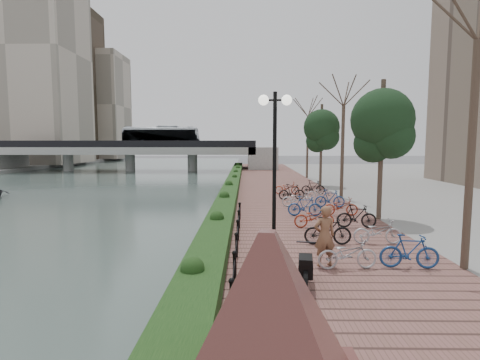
{
  "coord_description": "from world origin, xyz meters",
  "views": [
    {
      "loc": [
        1.7,
        -8.58,
        4.11
      ],
      "look_at": [
        1.36,
        12.53,
        2.0
      ],
      "focal_mm": 28.0,
      "sensor_mm": 36.0,
      "label": 1
    }
  ],
  "objects_px": {
    "motorcycle": "(305,267)",
    "lamppost": "(275,140)",
    "pedestrian": "(325,236)",
    "granite_monument": "(266,329)"
  },
  "relations": [
    {
      "from": "motorcycle",
      "to": "lamppost",
      "type": "bearing_deg",
      "value": 113.9
    },
    {
      "from": "lamppost",
      "to": "pedestrian",
      "type": "distance_m",
      "value": 3.22
    },
    {
      "from": "lamppost",
      "to": "pedestrian",
      "type": "xyz_separation_m",
      "value": [
        1.42,
        -0.75,
        -2.79
      ]
    },
    {
      "from": "granite_monument",
      "to": "pedestrian",
      "type": "distance_m",
      "value": 6.6
    },
    {
      "from": "granite_monument",
      "to": "pedestrian",
      "type": "relative_size",
      "value": 2.69
    },
    {
      "from": "pedestrian",
      "to": "motorcycle",
      "type": "bearing_deg",
      "value": 51.57
    },
    {
      "from": "granite_monument",
      "to": "motorcycle",
      "type": "bearing_deg",
      "value": 75.15
    },
    {
      "from": "granite_monument",
      "to": "pedestrian",
      "type": "xyz_separation_m",
      "value": [
        2.04,
        6.26,
        -0.39
      ]
    },
    {
      "from": "motorcycle",
      "to": "pedestrian",
      "type": "relative_size",
      "value": 0.89
    },
    {
      "from": "granite_monument",
      "to": "lamppost",
      "type": "height_order",
      "value": "lamppost"
    }
  ]
}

